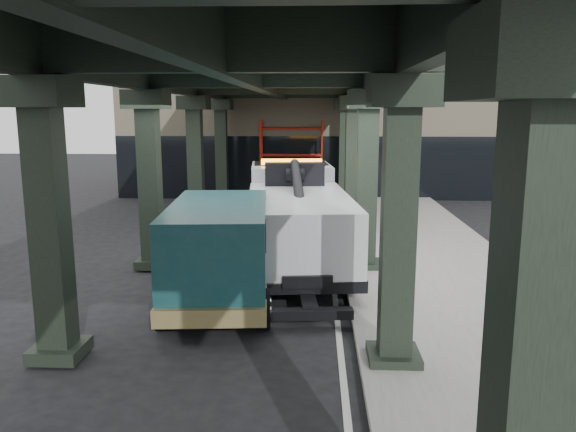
# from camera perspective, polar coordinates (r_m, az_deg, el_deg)

# --- Properties ---
(ground) EXTENTS (90.00, 90.00, 0.00)m
(ground) POSITION_cam_1_polar(r_m,az_deg,el_deg) (14.08, -2.24, -7.77)
(ground) COLOR black
(ground) RESTS_ON ground
(sidewalk) EXTENTS (5.00, 40.00, 0.15)m
(sidewalk) POSITION_cam_1_polar(r_m,az_deg,el_deg) (16.26, 14.48, -5.31)
(sidewalk) COLOR gray
(sidewalk) RESTS_ON ground
(lane_stripe) EXTENTS (0.12, 38.00, 0.01)m
(lane_stripe) POSITION_cam_1_polar(r_m,az_deg,el_deg) (15.95, 4.52, -5.56)
(lane_stripe) COLOR silver
(lane_stripe) RESTS_ON ground
(viaduct) EXTENTS (7.40, 32.00, 6.40)m
(viaduct) POSITION_cam_1_polar(r_m,az_deg,el_deg) (15.43, -3.25, 14.39)
(viaduct) COLOR black
(viaduct) RESTS_ON ground
(building) EXTENTS (22.00, 10.00, 8.00)m
(building) POSITION_cam_1_polar(r_m,az_deg,el_deg) (33.32, 4.25, 9.83)
(building) COLOR #C6B793
(building) RESTS_ON ground
(scaffolding) EXTENTS (3.08, 0.88, 4.00)m
(scaffolding) POSITION_cam_1_polar(r_m,az_deg,el_deg) (28.08, 0.36, 5.85)
(scaffolding) COLOR red
(scaffolding) RESTS_ON ground
(tow_truck) EXTENTS (3.46, 9.49, 3.05)m
(tow_truck) POSITION_cam_1_polar(r_m,az_deg,el_deg) (16.65, 0.71, 0.39)
(tow_truck) COLOR black
(tow_truck) RESTS_ON ground
(towed_van) EXTENTS (2.76, 6.01, 2.37)m
(towed_van) POSITION_cam_1_polar(r_m,az_deg,el_deg) (13.31, -6.89, -3.22)
(towed_van) COLOR #113A3F
(towed_van) RESTS_ON ground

